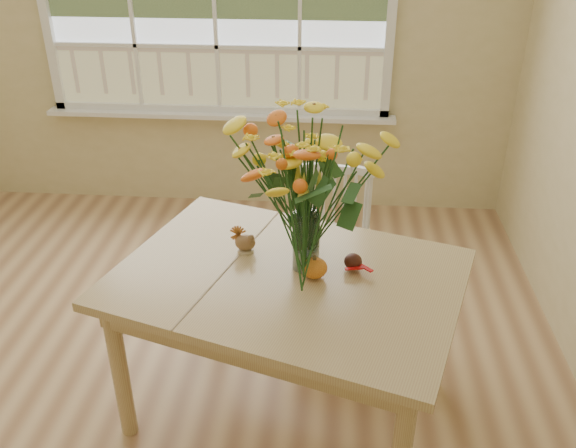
{
  "coord_description": "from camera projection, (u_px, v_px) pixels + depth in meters",
  "views": [
    {
      "loc": [
        0.8,
        -1.82,
        2.08
      ],
      "look_at": [
        0.63,
        0.22,
        0.94
      ],
      "focal_mm": 38.0,
      "sensor_mm": 36.0,
      "label": 1
    }
  ],
  "objects": [
    {
      "name": "dining_table",
      "position": [
        288.0,
        293.0,
        2.47
      ],
      "size": [
        1.57,
        1.32,
        0.72
      ],
      "rotation": [
        0.0,
        0.0,
        -0.31
      ],
      "color": "tan",
      "rests_on": "floor"
    },
    {
      "name": "flower_vase",
      "position": [
        307.0,
        186.0,
        2.3
      ],
      "size": [
        0.51,
        0.51,
        0.61
      ],
      "color": "white",
      "rests_on": "dining_table"
    },
    {
      "name": "dark_gourd",
      "position": [
        353.0,
        262.0,
        2.45
      ],
      "size": [
        0.13,
        0.1,
        0.07
      ],
      "color": "#38160F",
      "rests_on": "dining_table"
    },
    {
      "name": "wall_back",
      "position": [
        216.0,
        14.0,
        3.96
      ],
      "size": [
        4.0,
        0.02,
        2.7
      ],
      "primitive_type": "cube",
      "color": "#CEBE83",
      "rests_on": "floor"
    },
    {
      "name": "pumpkin",
      "position": [
        314.0,
        269.0,
        2.39
      ],
      "size": [
        0.1,
        0.1,
        0.08
      ],
      "primitive_type": "ellipsoid",
      "color": "#C15516",
      "rests_on": "dining_table"
    },
    {
      "name": "windsor_chair",
      "position": [
        331.0,
        241.0,
        3.13
      ],
      "size": [
        0.42,
        0.41,
        0.85
      ],
      "rotation": [
        0.0,
        0.0,
        -0.09
      ],
      "color": "white",
      "rests_on": "floor"
    },
    {
      "name": "floor",
      "position": [
        139.0,
        432.0,
        2.65
      ],
      "size": [
        4.0,
        4.5,
        0.01
      ],
      "primitive_type": "cube",
      "color": "#9D704C",
      "rests_on": "ground"
    },
    {
      "name": "turkey_figurine",
      "position": [
        245.0,
        243.0,
        2.56
      ],
      "size": [
        0.09,
        0.07,
        0.11
      ],
      "rotation": [
        0.0,
        0.0,
        -0.03
      ],
      "color": "#CCB78C",
      "rests_on": "dining_table"
    }
  ]
}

